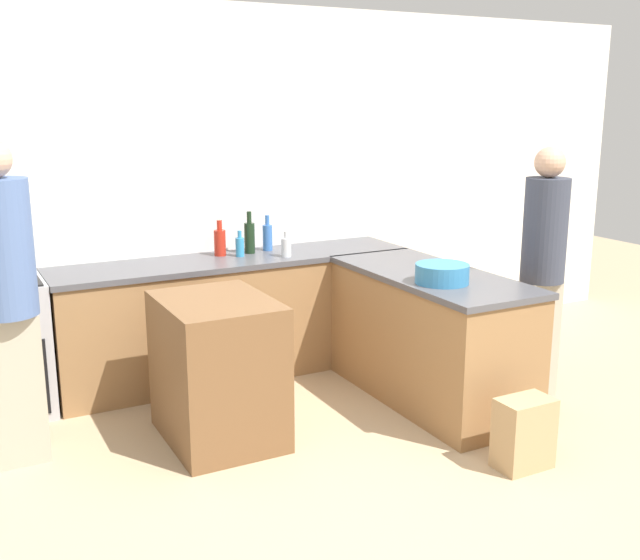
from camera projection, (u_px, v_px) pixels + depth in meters
ground_plane at (382, 494)px, 3.91m from camera, size 14.00×14.00×0.00m
wall_back at (217, 190)px, 5.63m from camera, size 8.00×0.06×2.70m
counter_back at (236, 316)px, 5.56m from camera, size 2.66×0.62×0.89m
counter_peninsula at (429, 336)px, 5.08m from camera, size 0.69×1.61×0.89m
island_table at (218, 370)px, 4.47m from camera, size 0.62×0.81×0.87m
mixing_bowl at (442, 274)px, 4.68m from camera, size 0.34×0.34×0.12m
water_bottle_blue at (268, 236)px, 5.70m from camera, size 0.07×0.07×0.27m
wine_bottle_dark at (250, 237)px, 5.59m from camera, size 0.08×0.08×0.32m
hot_sauce_bottle at (220, 242)px, 5.51m from camera, size 0.09×0.09×0.26m
dish_soap_bottle at (240, 246)px, 5.48m from camera, size 0.06×0.06×0.19m
vinegar_bottle_clear at (286, 247)px, 5.47m from camera, size 0.07×0.07×0.19m
person_by_range at (6, 294)px, 4.04m from camera, size 0.33×0.33×1.81m
person_at_peninsula at (543, 263)px, 4.99m from camera, size 0.29×0.29×1.71m
paper_bag at (524, 433)px, 4.15m from camera, size 0.31×0.20×0.41m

